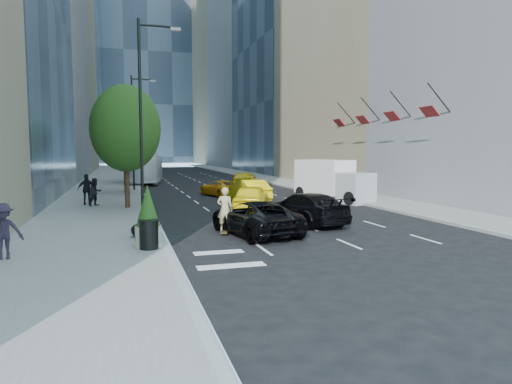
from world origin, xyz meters
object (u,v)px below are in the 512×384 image
object	(u,v)px
black_sedan_mercedes	(305,208)
planter_shrub	(148,217)
box_truck	(332,180)
trash_can	(149,235)
skateboarder	(225,212)
city_bus	(147,169)
black_sedan_lincoln	(255,218)

from	to	relation	value
black_sedan_mercedes	planter_shrub	size ratio (longest dim) A/B	2.37
box_truck	trash_can	distance (m)	19.31
black_sedan_mercedes	skateboarder	bearing A→B (deg)	7.00
black_sedan_mercedes	city_bus	distance (m)	31.75
black_sedan_mercedes	city_bus	world-z (taller)	city_bus
black_sedan_lincoln	black_sedan_mercedes	xyz separation A→B (m)	(3.17, 2.00, 0.05)
black_sedan_mercedes	box_truck	world-z (taller)	box_truck
black_sedan_lincoln	planter_shrub	size ratio (longest dim) A/B	2.32
city_bus	planter_shrub	world-z (taller)	city_bus
city_bus	planter_shrub	distance (m)	35.17
black_sedan_mercedes	city_bus	xyz separation A→B (m)	(-6.00, 31.17, 0.80)
black_sedan_mercedes	city_bus	size ratio (longest dim) A/B	0.47
box_truck	trash_can	xyz separation A→B (m)	(-13.71, -13.57, -0.84)
box_truck	trash_can	world-z (taller)	box_truck
box_truck	planter_shrub	bearing A→B (deg)	-155.17
trash_can	planter_shrub	xyz separation A→B (m)	(-0.00, 0.42, 0.58)
planter_shrub	city_bus	bearing A→B (deg)	87.07
black_sedan_lincoln	city_bus	bearing A→B (deg)	-95.73
planter_shrub	trash_can	bearing A→B (deg)	-90.00
skateboarder	box_truck	bearing A→B (deg)	-112.99
city_bus	box_truck	bearing A→B (deg)	-54.01
black_sedan_lincoln	black_sedan_mercedes	size ratio (longest dim) A/B	0.98
skateboarder	planter_shrub	bearing A→B (deg)	55.75
city_bus	planter_shrub	bearing A→B (deg)	-85.40
skateboarder	black_sedan_lincoln	size ratio (longest dim) A/B	0.37
skateboarder	box_truck	world-z (taller)	box_truck
black_sedan_lincoln	city_bus	size ratio (longest dim) A/B	0.46
trash_can	black_sedan_mercedes	bearing A→B (deg)	29.27
skateboarder	black_sedan_lincoln	xyz separation A→B (m)	(1.23, -0.43, -0.23)
black_sedan_mercedes	trash_can	distance (m)	8.94
black_sedan_lincoln	box_truck	world-z (taller)	box_truck
trash_can	planter_shrub	bearing A→B (deg)	90.00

